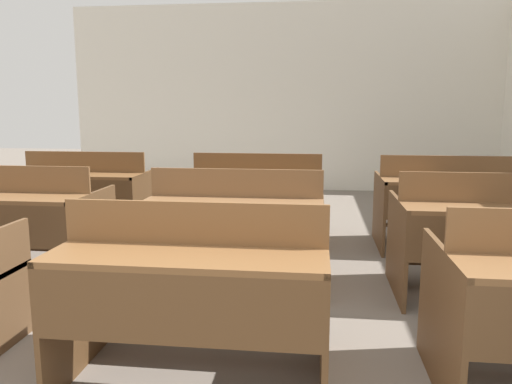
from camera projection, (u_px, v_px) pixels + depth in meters
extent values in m
cube|color=white|center=(282.00, 98.00, 8.23)|extent=(7.08, 0.06, 3.04)
cube|color=#54371E|center=(80.00, 303.00, 2.58)|extent=(0.03, 0.83, 0.70)
cube|color=#54371E|center=(324.00, 315.00, 2.43)|extent=(0.03, 0.83, 0.70)
cube|color=brown|center=(185.00, 258.00, 2.23)|extent=(1.28, 0.37, 0.03)
cube|color=#54371E|center=(175.00, 310.00, 2.09)|extent=(1.23, 0.02, 0.32)
cube|color=brown|center=(194.00, 223.00, 2.38)|extent=(1.28, 0.02, 0.21)
cube|color=brown|center=(209.00, 276.00, 2.74)|extent=(1.28, 0.32, 0.03)
cube|color=#54371E|center=(210.00, 324.00, 2.79)|extent=(1.23, 0.04, 0.04)
cube|color=brown|center=(440.00, 319.00, 2.38)|extent=(0.03, 0.83, 0.70)
cube|color=brown|center=(94.00, 236.00, 3.94)|extent=(0.03, 0.83, 0.70)
cube|color=brown|center=(12.00, 179.00, 3.88)|extent=(1.28, 0.02, 0.21)
cube|color=brown|center=(37.00, 217.00, 4.25)|extent=(1.28, 0.32, 0.03)
cube|color=brown|center=(39.00, 248.00, 4.29)|extent=(1.23, 0.04, 0.04)
cube|color=brown|center=(158.00, 238.00, 3.88)|extent=(0.03, 0.83, 0.70)
cube|color=brown|center=(321.00, 244.00, 3.73)|extent=(0.03, 0.83, 0.70)
cube|color=brown|center=(233.00, 203.00, 3.52)|extent=(1.28, 0.37, 0.03)
cube|color=brown|center=(229.00, 233.00, 3.38)|extent=(1.23, 0.02, 0.32)
cube|color=brown|center=(236.00, 183.00, 3.67)|extent=(1.28, 0.02, 0.21)
cube|color=brown|center=(243.00, 223.00, 4.03)|extent=(1.28, 0.32, 0.03)
cube|color=brown|center=(243.00, 256.00, 4.08)|extent=(1.23, 0.04, 0.04)
cube|color=brown|center=(397.00, 246.00, 3.65)|extent=(0.03, 0.83, 0.70)
cube|color=brown|center=(502.00, 210.00, 3.30)|extent=(1.28, 0.37, 0.03)
cube|color=brown|center=(509.00, 242.00, 3.16)|extent=(1.23, 0.02, 0.32)
cube|color=brown|center=(494.00, 188.00, 3.45)|extent=(1.28, 0.02, 0.21)
cube|color=brown|center=(476.00, 229.00, 3.81)|extent=(1.28, 0.32, 0.03)
cube|color=brown|center=(474.00, 264.00, 3.86)|extent=(1.23, 0.04, 0.04)
cube|color=#53361D|center=(34.00, 203.00, 5.35)|extent=(0.03, 0.83, 0.70)
cube|color=#53361D|center=(146.00, 205.00, 5.20)|extent=(0.03, 0.83, 0.70)
cube|color=brown|center=(77.00, 175.00, 4.99)|extent=(1.28, 0.37, 0.03)
cube|color=#53361D|center=(70.00, 195.00, 4.85)|extent=(1.23, 0.02, 0.32)
cube|color=brown|center=(84.00, 162.00, 5.14)|extent=(1.28, 0.02, 0.21)
cube|color=brown|center=(99.00, 192.00, 5.51)|extent=(1.28, 0.32, 0.03)
cube|color=#53361D|center=(100.00, 217.00, 5.55)|extent=(1.23, 0.04, 0.04)
cube|color=#52361D|center=(198.00, 206.00, 5.15)|extent=(0.03, 0.83, 0.70)
cube|color=#52361D|center=(320.00, 209.00, 5.00)|extent=(0.03, 0.83, 0.70)
cube|color=brown|center=(255.00, 178.00, 4.79)|extent=(1.28, 0.37, 0.03)
cube|color=#52361D|center=(253.00, 199.00, 4.65)|extent=(1.23, 0.02, 0.32)
cube|color=brown|center=(257.00, 164.00, 4.94)|extent=(1.28, 0.02, 0.21)
cube|color=brown|center=(261.00, 195.00, 5.31)|extent=(1.28, 0.32, 0.03)
cube|color=#52361D|center=(261.00, 221.00, 5.35)|extent=(1.23, 0.04, 0.04)
cube|color=brown|center=(379.00, 211.00, 4.90)|extent=(0.03, 0.83, 0.70)
cube|color=brown|center=(454.00, 182.00, 4.55)|extent=(1.28, 0.37, 0.03)
cube|color=brown|center=(458.00, 204.00, 4.41)|extent=(1.23, 0.02, 0.32)
cube|color=brown|center=(450.00, 167.00, 4.70)|extent=(1.28, 0.02, 0.21)
cube|color=brown|center=(439.00, 200.00, 5.06)|extent=(1.28, 0.32, 0.03)
cube|color=brown|center=(438.00, 226.00, 5.11)|extent=(1.23, 0.04, 0.04)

